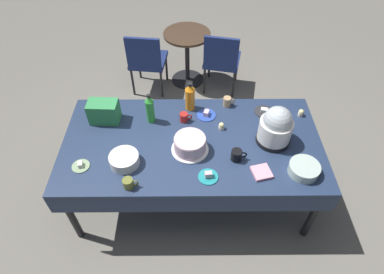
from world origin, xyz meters
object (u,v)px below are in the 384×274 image
at_px(cupcake_rose, 95,104).
at_px(soda_bottle_lime_soda, 150,109).
at_px(dessert_plate_teal, 208,176).
at_px(coffee_mug_olive, 129,183).
at_px(soda_bottle_orange_juice, 190,97).
at_px(maroon_chair_right, 222,59).
at_px(cupcake_vanilla, 221,126).
at_px(dessert_plate_cobalt, 206,114).
at_px(coffee_mug_red, 184,117).
at_px(round_cafe_table, 187,49).
at_px(glass_salad_bowl, 304,169).
at_px(coffee_mug_black, 237,155).
at_px(slow_cooker, 276,127).
at_px(dessert_plate_charcoal, 264,111).
at_px(coffee_mug_tan, 227,102).
at_px(dessert_plate_sage, 81,166).
at_px(potluck_table, 192,146).
at_px(soda_carton, 104,112).
at_px(frosted_layer_cake, 190,144).
at_px(cupcake_berry, 301,113).
at_px(ceramic_snack_bowl, 124,160).
at_px(maroon_chair_left, 147,59).

bearing_deg(cupcake_rose, soda_bottle_lime_soda, -19.42).
relative_size(dessert_plate_teal, coffee_mug_olive, 1.32).
distance_m(soda_bottle_orange_juice, maroon_chair_right, 1.35).
bearing_deg(cupcake_vanilla, coffee_mug_olive, -140.27).
bearing_deg(dessert_plate_cobalt, soda_bottle_lime_soda, -172.67).
relative_size(coffee_mug_red, round_cafe_table, 0.16).
bearing_deg(glass_salad_bowl, coffee_mug_black, 165.07).
xyz_separation_m(slow_cooker, dessert_plate_charcoal, (-0.01, 0.36, -0.16)).
relative_size(dessert_plate_cobalt, coffee_mug_red, 1.56).
relative_size(cupcake_rose, coffee_mug_tan, 0.59).
height_order(dessert_plate_sage, coffee_mug_olive, coffee_mug_olive).
height_order(cupcake_rose, soda_bottle_orange_juice, soda_bottle_orange_juice).
relative_size(potluck_table, glass_salad_bowl, 9.24).
bearing_deg(round_cafe_table, coffee_mug_tan, -74.74).
bearing_deg(cupcake_rose, coffee_mug_black, -27.13).
distance_m(cupcake_rose, soda_carton, 0.23).
bearing_deg(maroon_chair_right, soda_bottle_orange_juice, -108.07).
height_order(dessert_plate_teal, cupcake_rose, cupcake_rose).
xyz_separation_m(cupcake_vanilla, maroon_chair_right, (0.13, 1.50, -0.29)).
height_order(frosted_layer_cake, glass_salad_bowl, frosted_layer_cake).
xyz_separation_m(cupcake_rose, coffee_mug_black, (1.27, -0.65, 0.02)).
bearing_deg(slow_cooker, cupcake_berry, 45.17).
bearing_deg(dessert_plate_sage, soda_bottle_lime_soda, 45.34).
bearing_deg(ceramic_snack_bowl, soda_bottle_orange_juice, 51.68).
relative_size(cupcake_rose, coffee_mug_black, 0.52).
xyz_separation_m(slow_cooker, cupcake_vanilla, (-0.42, 0.15, -0.13)).
distance_m(slow_cooker, dessert_plate_teal, 0.69).
bearing_deg(potluck_table, cupcake_berry, 17.43).
distance_m(coffee_mug_olive, soda_carton, 0.79).
xyz_separation_m(frosted_layer_cake, cupcake_rose, (-0.89, 0.55, -0.04)).
distance_m(dessert_plate_charcoal, cupcake_vanilla, 0.47).
xyz_separation_m(maroon_chair_right, round_cafe_table, (-0.43, 0.22, 0.01)).
distance_m(glass_salad_bowl, dessert_plate_sage, 1.74).
bearing_deg(soda_bottle_lime_soda, slow_cooker, -13.84).
bearing_deg(cupcake_berry, coffee_mug_red, -176.67).
distance_m(glass_salad_bowl, dessert_plate_charcoal, 0.72).
height_order(soda_bottle_lime_soda, round_cafe_table, soda_bottle_lime_soda).
height_order(glass_salad_bowl, soda_bottle_orange_juice, soda_bottle_orange_juice).
xyz_separation_m(potluck_table, coffee_mug_black, (0.36, -0.20, 0.11)).
height_order(cupcake_rose, maroon_chair_left, maroon_chair_left).
bearing_deg(coffee_mug_black, soda_bottle_orange_juice, 120.80).
distance_m(ceramic_snack_bowl, maroon_chair_left, 1.91).
relative_size(frosted_layer_cake, maroon_chair_left, 0.36).
bearing_deg(dessert_plate_cobalt, maroon_chair_right, 79.28).
bearing_deg(maroon_chair_right, round_cafe_table, 152.77).
xyz_separation_m(ceramic_snack_bowl, dessert_plate_teal, (0.66, -0.14, -0.03)).
bearing_deg(coffee_mug_black, ceramic_snack_bowl, -177.64).
bearing_deg(coffee_mug_olive, ceramic_snack_bowl, 105.42).
relative_size(dessert_plate_cobalt, maroon_chair_right, 0.21).
bearing_deg(cupcake_vanilla, glass_salad_bowl, -38.70).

